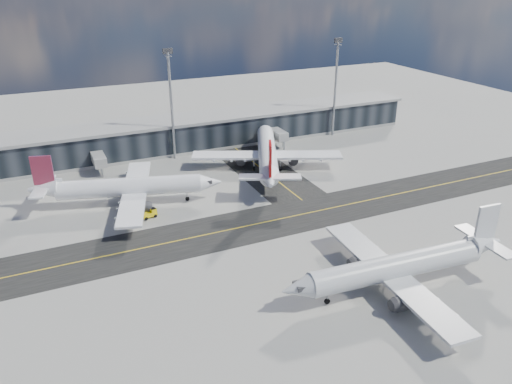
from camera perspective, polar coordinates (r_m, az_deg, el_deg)
ground at (r=95.39m, az=-1.18°, el=-5.16°), size 300.00×300.00×0.00m
taxiway_lanes at (r=105.50m, az=-1.56°, el=-2.14°), size 180.00×63.00×0.03m
terminal_concourse at (r=142.02m, az=-10.10°, el=6.25°), size 152.00×19.80×8.80m
floodlight_masts at (r=132.47m, az=-9.68°, el=10.18°), size 102.50×0.70×28.90m
airliner_af at (r=110.30m, az=-14.55°, el=0.51°), size 39.82×34.29×11.98m
airliner_redtail at (r=125.51m, az=1.29°, el=4.40°), size 36.98×42.84×13.29m
airliner_near at (r=82.41m, az=16.07°, el=-8.16°), size 39.95×34.08×11.83m
baggage_tug at (r=104.52m, az=-11.98°, el=-2.39°), size 3.28×2.13×1.90m
service_van at (r=134.11m, az=-1.11°, el=4.03°), size 2.72×5.17×1.39m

